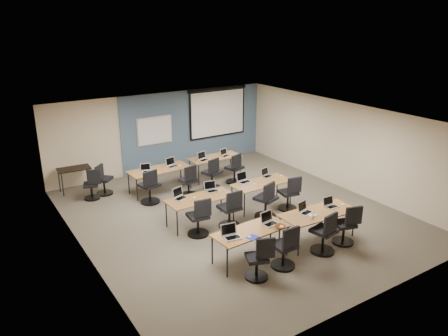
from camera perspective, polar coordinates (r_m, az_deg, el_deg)
floor at (r=11.97m, az=1.39°, el=-6.13°), size 8.00×9.00×0.02m
ceiling at (r=11.08m, az=1.50°, el=6.59°), size 8.00×9.00×0.02m
wall_back at (r=15.23m, az=-8.08°, el=4.70°), size 8.00×0.04×2.70m
wall_front at (r=8.42m, az=19.02°, el=-8.56°), size 8.00×0.04×2.70m
wall_left at (r=9.93m, az=-18.12°, el=-4.11°), size 0.04×9.00×2.70m
wall_right at (r=13.99m, az=15.18°, el=2.90°), size 0.04×9.00×2.70m
blue_accent_panel at (r=15.74m, az=-3.90°, el=5.33°), size 5.50×0.04×2.70m
whiteboard at (r=15.02m, az=-9.02°, el=4.84°), size 1.28×0.03×0.98m
projector_screen at (r=16.04m, az=-0.83°, el=7.59°), size 2.40×0.10×1.82m
training_table_front_left at (r=9.61m, az=3.52°, el=-8.34°), size 1.73×0.72×0.73m
training_table_front_right at (r=10.64m, az=12.21°, el=-5.87°), size 1.90×0.79×0.73m
training_table_mid_left at (r=11.22m, az=-3.12°, el=-4.09°), size 1.77×0.74×0.73m
training_table_mid_right at (r=12.26m, az=4.98°, el=-2.08°), size 1.74×0.72×0.73m
training_table_back_left at (r=13.41m, az=-8.42°, el=-0.29°), size 1.88×0.78×0.73m
training_table_back_right at (r=14.40m, az=-1.15°, el=1.27°), size 1.73×0.72×0.73m
laptop_0 at (r=9.26m, az=0.91°, el=-8.63°), size 0.36×0.30×0.27m
mouse_0 at (r=9.29m, az=3.35°, el=-8.97°), size 0.08×0.11×0.03m
task_chair_0 at (r=9.11m, az=4.59°, el=-12.08°), size 0.51×0.48×0.97m
laptop_1 at (r=9.87m, az=5.89°, el=-6.88°), size 0.35×0.30×0.26m
mouse_1 at (r=9.78m, az=7.54°, el=-7.56°), size 0.08×0.11×0.04m
task_chair_1 at (r=9.52m, az=8.00°, el=-10.59°), size 0.53×0.53×1.01m
laptop_2 at (r=10.53m, az=10.48°, el=-5.41°), size 0.33×0.28×0.25m
mouse_2 at (r=10.46m, az=11.92°, el=-5.99°), size 0.07×0.10×0.03m
task_chair_2 at (r=10.22m, az=13.03°, el=-8.63°), size 0.56×0.56×1.04m
laptop_3 at (r=10.97m, az=13.73°, el=-4.63°), size 0.31×0.26×0.24m
mouse_3 at (r=11.16m, az=15.23°, el=-4.62°), size 0.08×0.11×0.03m
task_chair_3 at (r=10.76m, az=15.67°, el=-7.53°), size 0.53×0.51×1.00m
laptop_4 at (r=11.20m, az=-5.85°, el=-3.61°), size 0.34×0.29×0.26m
mouse_4 at (r=11.18m, az=-3.90°, el=-3.88°), size 0.07×0.11×0.04m
task_chair_4 at (r=10.74m, az=-3.26°, el=-6.80°), size 0.53×0.53×1.01m
laptop_5 at (r=11.59m, az=-1.63°, el=-2.71°), size 0.33×0.28×0.25m
mouse_5 at (r=11.59m, az=-0.65°, el=-2.99°), size 0.06×0.09×0.03m
task_chair_5 at (r=11.11m, az=0.86°, el=-5.76°), size 0.56×0.56×1.04m
laptop_6 at (r=12.22m, az=2.57°, el=-1.53°), size 0.36×0.30×0.27m
mouse_6 at (r=12.07m, az=4.05°, el=-2.11°), size 0.09×0.11×0.03m
task_chair_6 at (r=11.66m, az=5.56°, el=-4.55°), size 0.60×0.58×1.05m
laptop_7 at (r=12.68m, az=5.55°, el=-0.84°), size 0.31×0.27×0.24m
mouse_7 at (r=12.78m, az=7.48°, el=-0.99°), size 0.06×0.09×0.03m
task_chair_7 at (r=12.24m, az=8.55°, el=-3.62°), size 0.52×0.52×1.00m
laptop_8 at (r=13.22m, az=-10.08°, el=-0.22°), size 0.30×0.26×0.23m
mouse_8 at (r=13.27m, az=-8.98°, el=-0.29°), size 0.06×0.10×0.03m
task_chair_8 at (r=12.70m, az=-9.65°, el=-2.73°), size 0.57×0.57×1.04m
laptop_9 at (r=13.57m, az=-6.84°, el=0.49°), size 0.35×0.30×0.26m
mouse_9 at (r=13.60m, az=-5.82°, el=0.34°), size 0.09×0.11×0.03m
task_chair_9 at (r=13.06m, az=-4.58°, el=-2.00°), size 0.50×0.50×0.99m
laptop_10 at (r=14.08m, az=-2.76°, el=1.30°), size 0.34×0.29×0.26m
mouse_10 at (r=14.01m, az=-1.38°, el=1.00°), size 0.09×0.11×0.03m
task_chair_10 at (r=13.54m, az=-1.52°, el=-1.05°), size 0.58×0.56×1.04m
laptop_11 at (r=14.48m, az=0.11°, el=1.82°), size 0.30×0.26×0.23m
mouse_11 at (r=14.41m, az=1.16°, el=1.54°), size 0.08×0.10×0.03m
task_chair_11 at (r=14.03m, az=1.43°, el=-0.36°), size 0.54×0.53×1.01m
blue_mousepad at (r=9.30m, az=3.75°, el=-9.00°), size 0.28×0.26×0.01m
snack_bowl at (r=9.72m, az=7.37°, el=-7.61°), size 0.30×0.30×0.06m
snack_plate at (r=10.43m, az=11.39°, el=-6.06°), size 0.22×0.22×0.01m
coffee_cup at (r=10.28m, az=11.54°, el=-6.21°), size 0.09×0.09×0.07m
utility_table at (r=14.05m, az=-19.00°, el=-0.36°), size 0.97×0.54×0.75m
spare_chair_a at (r=13.61m, az=-15.53°, el=-1.77°), size 0.60×0.51×0.99m
spare_chair_b at (r=13.37m, az=-16.84°, el=-2.37°), size 0.49×0.47×0.95m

